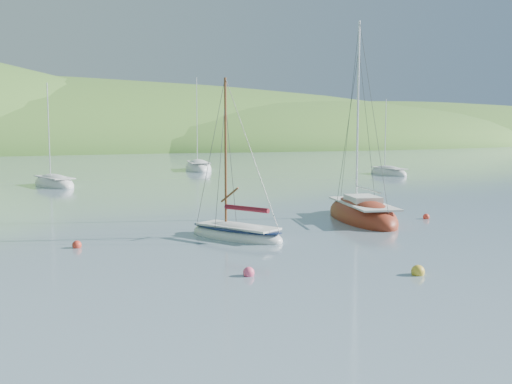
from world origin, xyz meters
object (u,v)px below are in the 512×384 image
distant_sloop_b (198,169)px  distant_sloop_d (388,173)px  daysailer_white (236,234)px  sloop_red (362,216)px  distant_sloop_a (54,184)px

distant_sloop_b → distant_sloop_d: (17.41, -18.42, -0.05)m
daysailer_white → distant_sloop_d: size_ratio=0.83×
daysailer_white → distant_sloop_b: 50.47m
sloop_red → distant_sloop_d: 37.40m
daysailer_white → distant_sloop_a: size_ratio=0.78×
distant_sloop_a → distant_sloop_b: distant_sloop_b is taller
distant_sloop_a → distant_sloop_d: (38.36, -3.35, -0.01)m
daysailer_white → distant_sloop_a: bearing=72.0°
sloop_red → distant_sloop_b: size_ratio=0.92×
distant_sloop_d → distant_sloop_a: bearing=-176.2°
daysailer_white → sloop_red: size_ratio=0.66×
sloop_red → distant_sloop_a: sloop_red is taller
distant_sloop_d → sloop_red: bearing=-124.3°
sloop_red → distant_sloop_b: 46.45m
distant_sloop_a → distant_sloop_d: distant_sloop_a is taller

